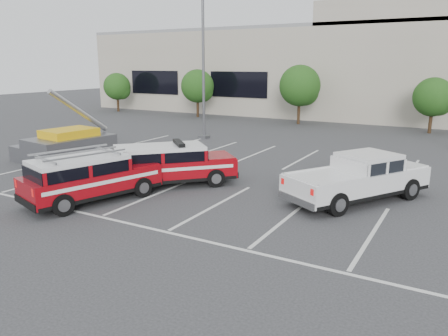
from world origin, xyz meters
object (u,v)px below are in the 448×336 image
(tree_left, at_px, (199,87))
(ladder_suv, at_px, (90,181))
(tree_mid_left, at_px, (301,87))
(white_pickup, at_px, (358,182))
(light_pole_left, at_px, (203,59))
(tree_mid_right, at_px, (434,98))
(tree_far_left, at_px, (118,87))
(convention_building, at_px, (389,66))
(utility_rig, at_px, (67,146))
(fire_chief_suv, at_px, (169,167))

(tree_left, distance_m, ladder_suv, 26.14)
(tree_mid_left, height_order, white_pickup, tree_mid_left)
(light_pole_left, bearing_deg, tree_mid_right, 37.50)
(white_pickup, bearing_deg, tree_far_left, 177.87)
(convention_building, bearing_deg, utility_rig, -110.06)
(light_pole_left, bearing_deg, fire_chief_suv, -64.92)
(tree_mid_left, distance_m, fire_chief_suv, 20.79)
(convention_building, distance_m, tree_left, 18.11)
(white_pickup, xyz_separation_m, utility_rig, (-14.71, -0.51, 0.06))
(tree_mid_left, distance_m, ladder_suv, 23.90)
(tree_mid_left, bearing_deg, light_pole_left, -107.10)
(tree_far_left, height_order, tree_left, tree_left)
(utility_rig, bearing_deg, convention_building, 77.75)
(tree_mid_left, relative_size, light_pole_left, 0.47)
(fire_chief_suv, bearing_deg, white_pickup, 56.88)
(tree_left, relative_size, light_pole_left, 0.43)
(utility_rig, bearing_deg, tree_mid_left, 81.77)
(fire_chief_suv, relative_size, utility_rig, 1.11)
(white_pickup, bearing_deg, ladder_suv, -119.16)
(convention_building, bearing_deg, ladder_suv, -97.53)
(tree_far_left, distance_m, white_pickup, 34.76)
(tree_far_left, xyz_separation_m, tree_mid_left, (20.00, 0.00, 0.54))
(tree_far_left, distance_m, utility_rig, 24.23)
(tree_mid_left, height_order, light_pole_left, light_pole_left)
(fire_chief_suv, bearing_deg, tree_left, 163.68)
(tree_mid_right, xyz_separation_m, utility_rig, (-15.57, -19.39, -1.76))
(white_pickup, bearing_deg, light_pole_left, 174.96)
(tree_left, bearing_deg, tree_far_left, -180.00)
(tree_mid_right, bearing_deg, fire_chief_suv, -111.63)
(white_pickup, distance_m, ladder_suv, 9.80)
(light_pole_left, height_order, ladder_suv, light_pole_left)
(tree_mid_right, height_order, ladder_suv, tree_mid_right)
(light_pole_left, bearing_deg, tree_mid_left, 72.90)
(tree_left, xyz_separation_m, tree_mid_right, (20.00, -0.00, -0.27))
(tree_mid_left, bearing_deg, tree_left, -180.00)
(fire_chief_suv, bearing_deg, tree_mid_right, 112.14)
(convention_building, height_order, tree_left, convention_building)
(tree_far_left, height_order, light_pole_left, light_pole_left)
(tree_left, relative_size, tree_mid_right, 1.11)
(ladder_suv, height_order, utility_rig, utility_rig)
(tree_mid_right, bearing_deg, tree_left, 180.00)
(convention_building, xyz_separation_m, tree_left, (-15.09, -9.82, -1.95))
(convention_building, bearing_deg, tree_mid_left, -117.40)
(tree_left, height_order, tree_mid_left, tree_mid_left)
(tree_left, bearing_deg, tree_mid_left, 0.00)
(tree_far_left, relative_size, utility_rig, 0.88)
(light_pole_left, distance_m, utility_rig, 10.64)
(tree_mid_right, bearing_deg, tree_far_left, 180.00)
(utility_rig, bearing_deg, fire_chief_suv, -1.29)
(light_pole_left, distance_m, ladder_suv, 14.91)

